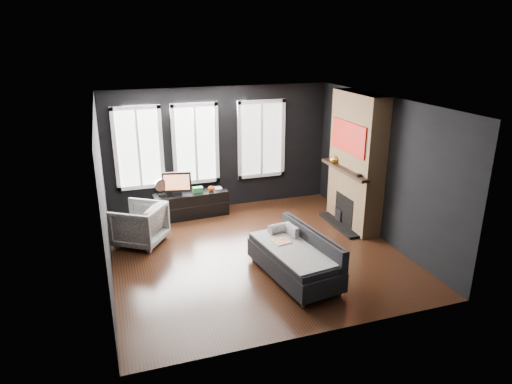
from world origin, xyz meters
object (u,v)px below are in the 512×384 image
object	(u,v)px
armchair	(139,223)
monitor	(177,182)
media_console	(191,204)
book	(215,184)
sofa	(294,256)
mug	(211,188)
mantel_vase	(334,159)

from	to	relation	value
armchair	monitor	xyz separation A→B (m)	(0.89, 1.03, 0.39)
media_console	book	distance (m)	0.67
sofa	book	xyz separation A→B (m)	(-0.52, 3.22, 0.26)
sofa	mug	xyz separation A→B (m)	(-0.63, 3.08, 0.22)
media_console	monitor	xyz separation A→B (m)	(-0.28, -0.02, 0.54)
monitor	mug	bearing A→B (deg)	10.74
monitor	mantel_vase	size ratio (longest dim) A/B	3.52
sofa	mug	distance (m)	3.15
monitor	book	distance (m)	0.86
armchair	monitor	bearing A→B (deg)	172.59
sofa	monitor	bearing A→B (deg)	105.41
book	armchair	bearing A→B (deg)	-146.25
monitor	mantel_vase	bearing A→B (deg)	-5.60
mug	monitor	bearing A→B (deg)	178.07
monitor	mantel_vase	distance (m)	3.31
monitor	sofa	bearing A→B (deg)	-53.65
media_console	mug	xyz separation A→B (m)	(0.45, -0.05, 0.33)
armchair	monitor	distance (m)	1.42
armchair	mantel_vase	world-z (taller)	mantel_vase
book	monitor	bearing A→B (deg)	-172.04
armchair	book	distance (m)	2.08
armchair	monitor	world-z (taller)	monitor
mug	book	xyz separation A→B (m)	(0.11, 0.14, 0.04)
media_console	monitor	distance (m)	0.61
armchair	mug	size ratio (longest dim) A/B	6.59
mantel_vase	book	bearing A→B (deg)	153.28
sofa	monitor	world-z (taller)	monitor
armchair	mug	distance (m)	1.92
armchair	book	world-z (taller)	armchair
mug	mantel_vase	bearing A→B (deg)	-22.86
monitor	mug	distance (m)	0.76
sofa	media_console	size ratio (longest dim) A/B	1.14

